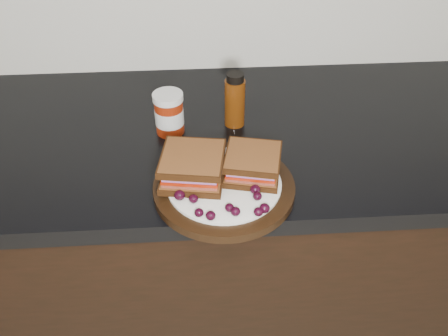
{
  "coord_description": "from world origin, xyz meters",
  "views": [
    {
      "loc": [
        0.18,
        0.76,
        1.57
      ],
      "look_at": [
        0.22,
        1.49,
        0.96
      ],
      "focal_mm": 40.0,
      "sensor_mm": 36.0,
      "label": 1
    }
  ],
  "objects_px": {
    "sandwich_left": "(193,167)",
    "oil_bottle": "(235,100)",
    "condiment_jar": "(169,113)",
    "plate": "(224,188)"
  },
  "relations": [
    {
      "from": "plate",
      "to": "condiment_jar",
      "type": "bearing_deg",
      "value": 117.2
    },
    {
      "from": "condiment_jar",
      "to": "oil_bottle",
      "type": "height_order",
      "value": "oil_bottle"
    },
    {
      "from": "plate",
      "to": "sandwich_left",
      "type": "distance_m",
      "value": 0.08
    },
    {
      "from": "plate",
      "to": "oil_bottle",
      "type": "relative_size",
      "value": 2.13
    },
    {
      "from": "condiment_jar",
      "to": "oil_bottle",
      "type": "bearing_deg",
      "value": 8.76
    },
    {
      "from": "plate",
      "to": "oil_bottle",
      "type": "bearing_deg",
      "value": 80.33
    },
    {
      "from": "sandwich_left",
      "to": "condiment_jar",
      "type": "relative_size",
      "value": 1.21
    },
    {
      "from": "sandwich_left",
      "to": "oil_bottle",
      "type": "height_order",
      "value": "oil_bottle"
    },
    {
      "from": "condiment_jar",
      "to": "oil_bottle",
      "type": "distance_m",
      "value": 0.15
    },
    {
      "from": "sandwich_left",
      "to": "oil_bottle",
      "type": "relative_size",
      "value": 0.92
    }
  ]
}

